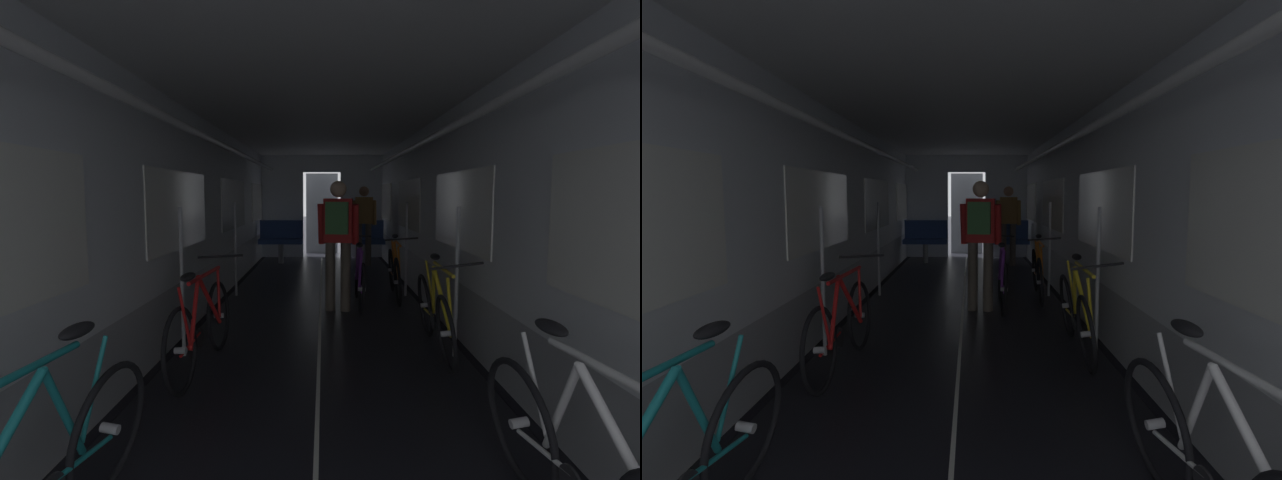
{
  "view_description": "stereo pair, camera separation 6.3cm",
  "coord_description": "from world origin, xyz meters",
  "views": [
    {
      "loc": [
        0.04,
        -2.1,
        1.51
      ],
      "look_at": [
        0.0,
        3.3,
        0.98
      ],
      "focal_mm": 25.87,
      "sensor_mm": 36.0,
      "label": 1
    },
    {
      "loc": [
        0.1,
        -2.1,
        1.51
      ],
      "look_at": [
        0.0,
        3.3,
        0.98
      ],
      "focal_mm": 25.87,
      "sensor_mm": 36.0,
      "label": 2
    }
  ],
  "objects": [
    {
      "name": "bench_seat_far_left",
      "position": [
        -0.9,
        8.07,
        0.57
      ],
      "size": [
        0.98,
        0.51,
        0.95
      ],
      "color": "gray",
      "rests_on": "ground"
    },
    {
      "name": "bench_seat_far_right",
      "position": [
        0.9,
        8.07,
        0.57
      ],
      "size": [
        0.98,
        0.51,
        0.95
      ],
      "color": "gray",
      "rests_on": "ground"
    },
    {
      "name": "bicycle_red",
      "position": [
        -1.01,
        1.77,
        0.38
      ],
      "size": [
        0.44,
        1.69,
        0.94
      ],
      "color": "black",
      "rests_on": "ground"
    },
    {
      "name": "bicycle_orange",
      "position": [
        1.08,
        4.55,
        0.38
      ],
      "size": [
        0.44,
        1.69,
        0.95
      ],
      "color": "black",
      "rests_on": "ground"
    },
    {
      "name": "person_cyclist_aisle",
      "position": [
        0.23,
        3.79,
        1.02
      ],
      "size": [
        0.55,
        0.41,
        1.69
      ],
      "color": "brown",
      "rests_on": "ground"
    },
    {
      "name": "bicycle_yellow",
      "position": [
        1.11,
        2.24,
        0.38
      ],
      "size": [
        0.44,
        1.69,
        0.95
      ],
      "color": "black",
      "rests_on": "ground"
    },
    {
      "name": "bicycle_purple_in_aisle",
      "position": [
        0.53,
        4.06,
        0.38
      ],
      "size": [
        0.44,
        1.69,
        0.94
      ],
      "color": "black",
      "rests_on": "ground"
    },
    {
      "name": "person_standing_near_bench",
      "position": [
        0.9,
        7.7,
        0.98
      ],
      "size": [
        0.53,
        0.23,
        1.69
      ],
      "color": "brown",
      "rests_on": "ground"
    },
    {
      "name": "bicycle_white",
      "position": [
        1.11,
        -0.31,
        0.38
      ],
      "size": [
        0.48,
        1.69,
        0.96
      ],
      "color": "black",
      "rests_on": "ground"
    },
    {
      "name": "bicycle_teal",
      "position": [
        -1.09,
        -0.39,
        0.38
      ],
      "size": [
        0.48,
        1.69,
        0.95
      ],
      "color": "black",
      "rests_on": "ground"
    },
    {
      "name": "train_car_shell",
      "position": [
        -0.0,
        3.6,
        1.7
      ],
      "size": [
        3.14,
        12.34,
        2.57
      ],
      "color": "black",
      "rests_on": "ground"
    }
  ]
}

